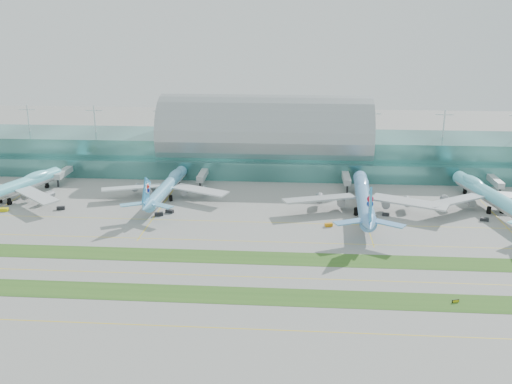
# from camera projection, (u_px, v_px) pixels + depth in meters

# --- Properties ---
(ground) EXTENTS (700.00, 700.00, 0.00)m
(ground) POSITION_uv_depth(u_px,v_px,m) (245.00, 260.00, 209.99)
(ground) COLOR gray
(ground) RESTS_ON ground
(terminal) EXTENTS (340.00, 69.10, 36.00)m
(terminal) POSITION_uv_depth(u_px,v_px,m) (265.00, 145.00, 328.28)
(terminal) COLOR #3D7A75
(terminal) RESTS_ON ground
(grass_strip_near) EXTENTS (420.00, 12.00, 0.08)m
(grass_strip_near) POSITION_uv_depth(u_px,v_px,m) (237.00, 295.00, 183.33)
(grass_strip_near) COLOR #2D591E
(grass_strip_near) RESTS_ON ground
(grass_strip_far) EXTENTS (420.00, 12.00, 0.08)m
(grass_strip_far) POSITION_uv_depth(u_px,v_px,m) (246.00, 257.00, 211.88)
(grass_strip_far) COLOR #2D591E
(grass_strip_far) RESTS_ON ground
(taxiline_a) EXTENTS (420.00, 0.35, 0.01)m
(taxiline_a) POSITION_uv_depth(u_px,v_px,m) (230.00, 328.00, 164.31)
(taxiline_a) COLOR yellow
(taxiline_a) RESTS_ON ground
(taxiline_b) EXTENTS (420.00, 0.35, 0.01)m
(taxiline_b) POSITION_uv_depth(u_px,v_px,m) (241.00, 276.00, 196.66)
(taxiline_b) COLOR yellow
(taxiline_b) RESTS_ON ground
(taxiline_c) EXTENTS (420.00, 0.35, 0.01)m
(taxiline_c) POSITION_uv_depth(u_px,v_px,m) (249.00, 241.00, 227.11)
(taxiline_c) COLOR yellow
(taxiline_c) RESTS_ON ground
(taxiline_d) EXTENTS (420.00, 0.35, 0.01)m
(taxiline_d) POSITION_uv_depth(u_px,v_px,m) (253.00, 222.00, 248.05)
(taxiline_d) COLOR yellow
(taxiline_d) RESTS_ON ground
(airliner_a) EXTENTS (64.66, 75.19, 21.35)m
(airliner_a) POSITION_uv_depth(u_px,v_px,m) (10.00, 188.00, 273.79)
(airliner_a) COLOR #6EE2F3
(airliner_a) RESTS_ON ground
(airliner_b) EXTENTS (63.48, 72.11, 19.85)m
(airliner_b) POSITION_uv_depth(u_px,v_px,m) (167.00, 186.00, 278.35)
(airliner_b) COLOR #65B3DE
(airliner_b) RESTS_ON ground
(airliner_c) EXTENTS (74.13, 84.23, 23.18)m
(airliner_c) POSITION_uv_depth(u_px,v_px,m) (364.00, 197.00, 258.82)
(airliner_c) COLOR #65A2DF
(airliner_c) RESTS_ON ground
(airliner_d) EXTENTS (69.88, 80.34, 22.25)m
(airliner_d) POSITION_uv_depth(u_px,v_px,m) (492.00, 196.00, 261.35)
(airliner_d) COLOR #6EDDF2
(airliner_d) RESTS_ON ground
(gse_a) EXTENTS (4.24, 2.67, 1.51)m
(gse_a) POSITION_uv_depth(u_px,v_px,m) (4.00, 210.00, 261.30)
(gse_a) COLOR yellow
(gse_a) RESTS_ON ground
(gse_b) EXTENTS (3.96, 2.64, 1.50)m
(gse_b) POSITION_uv_depth(u_px,v_px,m) (61.00, 208.00, 263.54)
(gse_b) COLOR black
(gse_b) RESTS_ON ground
(gse_c) EXTENTS (4.15, 2.82, 1.59)m
(gse_c) POSITION_uv_depth(u_px,v_px,m) (159.00, 214.00, 255.47)
(gse_c) COLOR black
(gse_c) RESTS_ON ground
(gse_d) EXTENTS (3.90, 2.76, 1.50)m
(gse_d) POSITION_uv_depth(u_px,v_px,m) (170.00, 211.00, 259.20)
(gse_d) COLOR black
(gse_d) RESTS_ON ground
(gse_e) EXTENTS (3.59, 2.63, 1.40)m
(gse_e) POSITION_uv_depth(u_px,v_px,m) (329.00, 225.00, 242.75)
(gse_e) COLOR orange
(gse_e) RESTS_ON ground
(gse_f) EXTENTS (3.22, 1.96, 1.27)m
(gse_f) POSITION_uv_depth(u_px,v_px,m) (386.00, 214.00, 255.47)
(gse_f) COLOR black
(gse_f) RESTS_ON ground
(gse_g) EXTENTS (3.89, 2.58, 1.50)m
(gse_g) POSITION_uv_depth(u_px,v_px,m) (484.00, 219.00, 249.01)
(gse_g) COLOR black
(gse_g) RESTS_ON ground
(taxiway_sign_east) EXTENTS (2.38, 0.98, 1.03)m
(taxiway_sign_east) POSITION_uv_depth(u_px,v_px,m) (456.00, 301.00, 178.78)
(taxiway_sign_east) COLOR black
(taxiway_sign_east) RESTS_ON ground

